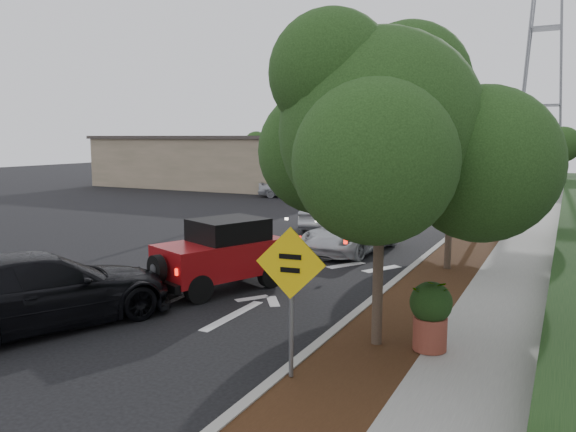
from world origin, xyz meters
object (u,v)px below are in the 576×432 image
Objects in this scene: red_jeep at (226,253)px; speed_hump_sign at (291,282)px; black_suv_oncoming at (41,290)px; silver_suv_ahead at (350,234)px.

speed_hump_sign reaches higher than red_jeep.
speed_hump_sign is at bearing -158.80° from black_suv_oncoming.
silver_suv_ahead is 0.82× the size of black_suv_oncoming.
black_suv_oncoming is (-1.85, -4.45, -0.15)m from red_jeep.
black_suv_oncoming is at bearing -90.20° from red_jeep.
speed_hump_sign reaches higher than silver_suv_ahead.
red_jeep is 4.82m from black_suv_oncoming.
black_suv_oncoming reaches higher than silver_suv_ahead.
silver_suv_ahead is 11.11m from black_suv_oncoming.
red_jeep is 6.30m from speed_hump_sign.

